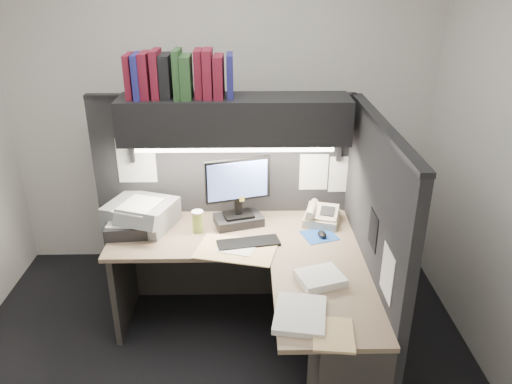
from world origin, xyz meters
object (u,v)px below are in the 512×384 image
coffee_cup (198,222)px  desk (283,316)px  telephone (322,216)px  monitor (238,199)px  printer (141,214)px  overhead_shelf (235,119)px  keyboard (248,243)px  notebook_stack (128,228)px

coffee_cup → desk: bearing=-46.1°
telephone → coffee_cup: size_ratio=1.75×
monitor → coffee_cup: 0.33m
printer → monitor: bearing=19.7°
overhead_shelf → keyboard: (0.09, -0.35, -0.76)m
overhead_shelf → coffee_cup: 0.76m
desk → printer: size_ratio=3.82×
desk → overhead_shelf: (-0.30, 0.75, 1.06)m
desk → keyboard: size_ratio=4.05×
telephone → coffee_cup: bearing=-156.1°
keyboard → coffee_cup: (-0.35, 0.19, 0.06)m
keyboard → notebook_stack: (-0.84, 0.17, 0.03)m
keyboard → telephone: telephone is taller
monitor → printer: 0.70m
telephone → monitor: bearing=-162.1°
monitor → notebook_stack: (-0.77, -0.13, -0.16)m
printer → notebook_stack: printer is taller
monitor → telephone: monitor is taller
monitor → printer: size_ratio=1.13×
monitor → telephone: (0.61, 0.02, -0.15)m
desk → notebook_stack: bearing=151.9°
telephone → overhead_shelf: bearing=-167.7°
coffee_cup → notebook_stack: size_ratio=0.50×
telephone → printer: (-1.30, -0.02, 0.04)m
keyboard → printer: size_ratio=0.94×
keyboard → printer: bearing=147.8°
coffee_cup → printer: (-0.41, 0.10, 0.02)m
monitor → overhead_shelf: bearing=88.2°
overhead_shelf → notebook_stack: 1.06m
overhead_shelf → printer: overhead_shelf is taller
overhead_shelf → monitor: overhead_shelf is taller
telephone → keyboard: bearing=-133.7°
monitor → keyboard: bearing=-93.1°
overhead_shelf → monitor: bearing=-75.3°
printer → overhead_shelf: bearing=24.9°
overhead_shelf → telephone: 0.95m
monitor → telephone: 0.63m
desk → coffee_cup: 0.89m
monitor → desk: bearing=-84.1°
coffee_cup → printer: printer is taller
notebook_stack → printer: bearing=59.1°
overhead_shelf → coffee_cup: overhead_shelf is taller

